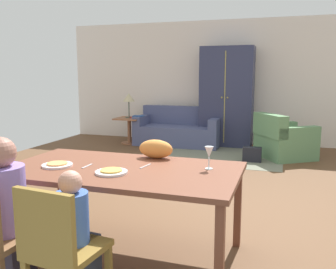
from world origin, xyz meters
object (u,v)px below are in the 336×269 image
Objects in this scene: wine_glass at (209,153)px; person_child at (76,243)px; couch at (179,131)px; table_lamp at (129,98)px; armoire at (227,97)px; dining_table at (121,175)px; dining_chair_child at (59,246)px; cat at (156,149)px; armchair at (283,141)px; book_lower at (136,117)px; handbag at (252,154)px; plate_near_man at (57,165)px; plate_near_child at (111,172)px; book_upper at (138,116)px; side_table at (129,127)px; person_man at (9,221)px.

wine_glass is 1.22m from person_child.
table_lamp is (-1.07, -0.26, 0.71)m from couch.
armoire is (0.99, 0.24, 0.75)m from couch.
dining_table is 0.90m from dining_chair_child.
cat is 0.27× the size of armchair.
book_lower is 0.69× the size of handbag.
dining_table is 0.55m from plate_near_man.
couch is at bearing 145.43° from handbag.
plate_near_child is at bearing -90.58° from armoire.
plate_near_child is 0.63m from person_child.
person_child is at bearing -89.74° from dining_table.
armchair reaches higher than dining_table.
book_lower is 0.07m from book_upper.
couch is 0.87× the size of armoire.
table_lamp is at bearing -166.41° from couch.
table_lamp reaches higher than side_table.
person_child is at bearing -99.35° from handbag.
side_table is 2.64× the size of book_upper.
dining_table is 5.10m from table_lamp.
wine_glass is (0.69, 0.18, 0.20)m from dining_table.
book_upper is at bearing 116.01° from cat.
couch reaches higher than dining_table.
plate_near_man is 0.46× the size of table_lamp.
table_lamp is at bearing 118.40° from cat.
book_lower is (0.16, -0.01, 0.22)m from side_table.
wine_glass is at bearing 13.81° from plate_near_man.
armoire is at bearing 83.71° from plate_near_man.
person_man is 0.55m from dining_chair_child.
cat reaches higher than book_upper.
dining_table is 3.56× the size of table_lamp.
plate_near_child reaches higher than dining_table.
dining_chair_child reaches higher than book_lower.
dining_chair_child is at bearing -72.24° from book_upper.
dining_chair_child is at bearing -123.42° from wine_glass.
handbag is (1.27, 4.48, -0.38)m from person_man.
armoire reaches higher than wine_glass.
table_lamp reaches higher than dining_chair_child.
book_lower is (-1.32, 4.79, -0.18)m from plate_near_man.
plate_near_child is 0.79m from person_man.
handbag is (-0.51, -0.47, -0.19)m from armchair.
cat is 4.70m from book_lower.
plate_near_child is at bearing -90.00° from dining_table.
plate_near_child is at bearing -152.51° from wine_glass.
table_lamp reaches higher than handbag.
book_lower is (-0.91, -0.26, 0.29)m from couch.
table_lamp is (0.00, -0.00, 0.63)m from side_table.
dining_table is at bearing -101.12° from handbag.
side_table is 1.81× the size of handbag.
book_upper is (-2.48, 4.49, -0.27)m from wine_glass.
armchair is at bearing -7.53° from table_lamp.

